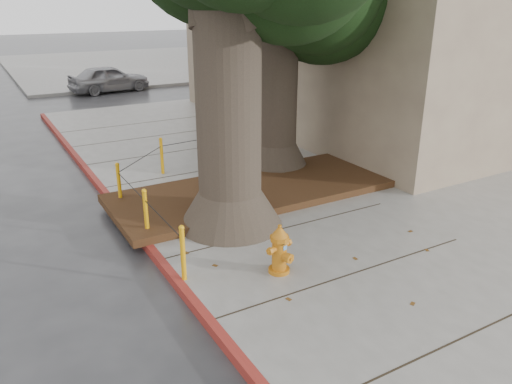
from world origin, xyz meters
TOP-DOWN VIEW (x-y plane):
  - ground at (0.00, 0.00)m, footprint 140.00×140.00m
  - sidewalk_main at (6.00, 2.50)m, footprint 16.00×26.00m
  - sidewalk_far at (6.00, 30.00)m, footprint 16.00×20.00m
  - curb_red at (-2.00, 2.50)m, footprint 0.14×26.00m
  - planter_bed at (0.90, 3.90)m, footprint 6.40×2.60m
  - bollard_ring at (-0.87, 4.38)m, footprint 3.79×5.39m
  - fire_hydrant at (-0.47, 0.64)m, footprint 0.45×0.43m
  - car_silver at (1.81, 19.95)m, footprint 4.03×2.05m
  - car_red at (8.83, 19.36)m, footprint 3.80×1.51m

SIDE VIEW (x-z plane):
  - ground at x=0.00m, z-range 0.00..0.00m
  - sidewalk_main at x=6.00m, z-range 0.00..0.15m
  - sidewalk_far at x=6.00m, z-range 0.00..0.15m
  - curb_red at x=-2.00m, z-range -0.01..0.15m
  - planter_bed at x=0.90m, z-range 0.15..0.31m
  - fire_hydrant at x=-0.47m, z-range 0.14..0.98m
  - car_red at x=8.83m, z-range 0.00..1.23m
  - car_silver at x=1.81m, z-range 0.00..1.31m
  - bollard_ring at x=-0.87m, z-range 0.19..1.14m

